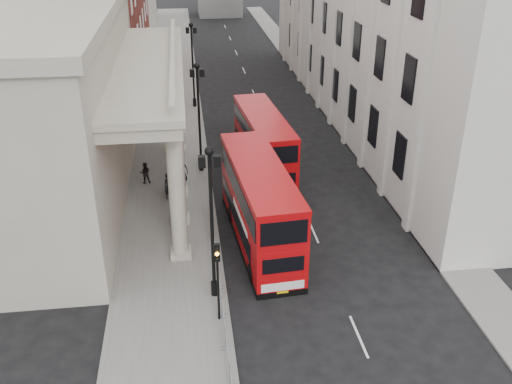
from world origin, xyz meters
TOP-DOWN VIEW (x-y plane):
  - ground at (0.00, 0.00)m, footprint 260.00×260.00m
  - sidewalk_west at (-3.00, 30.00)m, footprint 6.00×140.00m
  - sidewalk_east at (13.50, 30.00)m, footprint 3.00×140.00m
  - kerb at (-0.05, 30.00)m, footprint 0.20×140.00m
  - portico_building at (-10.50, 18.00)m, footprint 9.00×28.00m
  - lamp_post_south at (-0.60, 4.00)m, footprint 1.05×0.44m
  - lamp_post_mid at (-0.60, 20.00)m, footprint 1.05×0.44m
  - lamp_post_north at (-0.60, 36.00)m, footprint 1.05×0.44m
  - traffic_light at (-0.50, 1.98)m, footprint 0.28×0.33m
  - crowd_barriers at (-0.35, 2.23)m, footprint 0.50×18.75m
  - bus_near at (2.46, 9.15)m, footprint 3.67×11.72m
  - bus_far at (4.11, 19.16)m, footprint 3.48×10.95m
  - pedestrian_a at (-3.03, 15.49)m, footprint 0.80×0.67m
  - pedestrian_b at (-4.77, 18.22)m, footprint 0.83×0.68m
  - pedestrian_c at (-2.07, 18.18)m, footprint 0.99×0.72m

SIDE VIEW (x-z plane):
  - ground at x=0.00m, z-range 0.00..0.00m
  - sidewalk_west at x=-3.00m, z-range 0.00..0.12m
  - sidewalk_east at x=13.50m, z-range 0.00..0.12m
  - kerb at x=-0.05m, z-range 0.00..0.14m
  - crowd_barriers at x=-0.35m, z-range 0.12..1.22m
  - pedestrian_b at x=-4.77m, z-range 0.12..1.73m
  - pedestrian_a at x=-3.03m, z-range 0.12..1.98m
  - pedestrian_c at x=-2.07m, z-range 0.12..2.00m
  - bus_far at x=4.11m, z-range 0.11..4.75m
  - bus_near at x=2.46m, z-range 0.11..5.09m
  - traffic_light at x=-0.50m, z-range 0.96..5.26m
  - lamp_post_south at x=-0.60m, z-range 0.75..9.07m
  - lamp_post_mid at x=-0.60m, z-range 0.75..9.07m
  - lamp_post_north at x=-0.60m, z-range 0.75..9.07m
  - portico_building at x=-10.50m, z-range 0.00..12.00m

